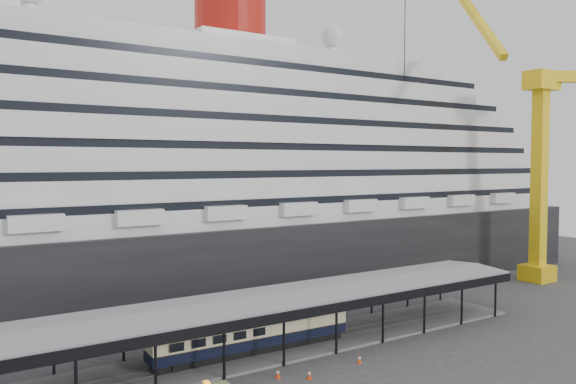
% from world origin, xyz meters
% --- Properties ---
extents(ground, '(200.00, 200.00, 0.00)m').
position_xyz_m(ground, '(0.00, 0.00, 0.00)').
color(ground, '#343436').
rests_on(ground, ground).
extents(cruise_ship, '(130.00, 30.00, 43.90)m').
position_xyz_m(cruise_ship, '(0.05, 32.00, 18.35)').
color(cruise_ship, black).
rests_on(cruise_ship, ground).
extents(platform_canopy, '(56.00, 9.18, 5.30)m').
position_xyz_m(platform_canopy, '(0.00, 5.00, 2.36)').
color(platform_canopy, slate).
rests_on(platform_canopy, ground).
extents(crane_yellow, '(23.83, 18.78, 47.60)m').
position_xyz_m(crane_yellow, '(47.06, 10.54, 19.96)').
color(crane_yellow, yellow).
rests_on(crane_yellow, ground).
extents(pullman_carriage, '(19.73, 2.99, 19.32)m').
position_xyz_m(pullman_carriage, '(-3.73, 5.00, 2.37)').
color(pullman_carriage, black).
rests_on(pullman_carriage, ground).
extents(traffic_cone_left, '(0.44, 0.44, 0.81)m').
position_xyz_m(traffic_cone_left, '(-4.80, -1.17, 0.40)').
color(traffic_cone_left, '#D73F0B').
rests_on(traffic_cone_left, ground).
extents(traffic_cone_mid, '(0.44, 0.44, 0.80)m').
position_xyz_m(traffic_cone_mid, '(-2.73, -2.73, 0.40)').
color(traffic_cone_mid, red).
rests_on(traffic_cone_mid, ground).
extents(traffic_cone_right, '(0.49, 0.49, 0.80)m').
position_xyz_m(traffic_cone_right, '(3.05, -2.19, 0.40)').
color(traffic_cone_right, '#DE440C').
rests_on(traffic_cone_right, ground).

